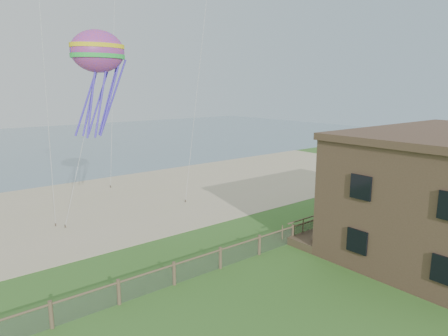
% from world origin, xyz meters
% --- Properties ---
extents(ground, '(160.00, 160.00, 0.00)m').
position_xyz_m(ground, '(0.00, 0.00, 0.00)').
color(ground, '#356321').
rests_on(ground, ground).
extents(sand_beach, '(72.00, 20.00, 0.02)m').
position_xyz_m(sand_beach, '(0.00, 22.00, 0.00)').
color(sand_beach, tan).
rests_on(sand_beach, ground).
extents(ocean, '(160.00, 68.00, 0.02)m').
position_xyz_m(ocean, '(0.00, 66.00, 0.00)').
color(ocean, slate).
rests_on(ocean, ground).
extents(chainlink_fence, '(36.20, 0.20, 1.25)m').
position_xyz_m(chainlink_fence, '(0.00, 6.00, 0.55)').
color(chainlink_fence, '#4D372B').
rests_on(chainlink_fence, ground).
extents(motel_deck, '(15.00, 2.00, 0.50)m').
position_xyz_m(motel_deck, '(13.00, 5.00, 0.25)').
color(motel_deck, brown).
rests_on(motel_deck, ground).
extents(picnic_table, '(1.81, 1.55, 0.65)m').
position_xyz_m(picnic_table, '(6.92, 4.22, 0.33)').
color(picnic_table, brown).
rests_on(picnic_table, ground).
extents(octopus_kite, '(3.93, 3.13, 7.22)m').
position_xyz_m(octopus_kite, '(-2.62, 15.16, 10.32)').
color(octopus_kite, '#F04925').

